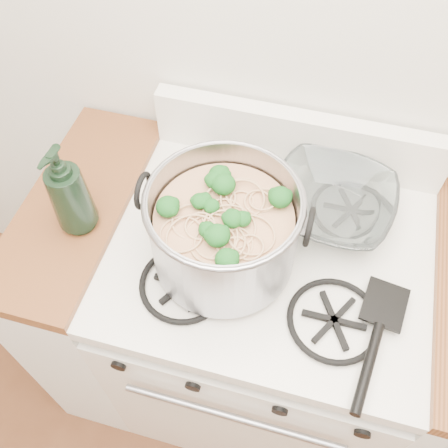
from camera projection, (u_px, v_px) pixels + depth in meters
gas_range at (259, 329)px, 1.57m from camera, size 0.76×0.66×0.92m
counter_left at (110, 287)px, 1.63m from camera, size 0.25×0.65×0.92m
stock_pot at (224, 231)px, 1.07m from camera, size 0.36×0.33×0.22m
spatula at (386, 303)px, 1.07m from camera, size 0.33×0.35×0.02m
glass_bowl at (330, 207)px, 1.22m from camera, size 0.13×0.13×0.03m
bottle at (68, 190)px, 1.11m from camera, size 0.11×0.11×0.25m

